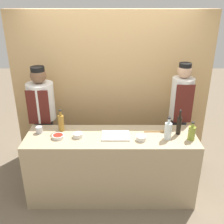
% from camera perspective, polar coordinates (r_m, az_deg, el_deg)
% --- Properties ---
extents(ground_plane, '(14.00, 14.00, 0.00)m').
position_cam_1_polar(ground_plane, '(3.89, -0.01, -17.26)').
color(ground_plane, '#756651').
extents(cabinet_wall, '(3.02, 0.18, 2.40)m').
position_cam_1_polar(cabinet_wall, '(4.13, 0.04, 4.72)').
color(cabinet_wall, tan).
rests_on(cabinet_wall, ground_plane).
extents(counter, '(2.19, 0.62, 0.93)m').
position_cam_1_polar(counter, '(3.60, -0.01, -11.70)').
color(counter, tan).
rests_on(counter, ground_plane).
extents(sauce_bowl_green, '(0.13, 0.13, 0.06)m').
position_cam_1_polar(sauce_bowl_green, '(3.27, 6.56, -5.63)').
color(sauce_bowl_green, silver).
rests_on(sauce_bowl_green, counter).
extents(sauce_bowl_white, '(0.12, 0.12, 0.05)m').
position_cam_1_polar(sauce_bowl_white, '(3.34, -7.25, -4.96)').
color(sauce_bowl_white, silver).
rests_on(sauce_bowl_white, counter).
extents(sauce_bowl_red, '(0.15, 0.15, 0.04)m').
position_cam_1_polar(sauce_bowl_red, '(3.37, -11.48, -5.17)').
color(sauce_bowl_red, silver).
rests_on(sauce_bowl_red, counter).
extents(cutting_board, '(0.35, 0.25, 0.02)m').
position_cam_1_polar(cutting_board, '(3.34, 0.97, -5.17)').
color(cutting_board, white).
rests_on(cutting_board, counter).
extents(bottle_soy, '(0.06, 0.06, 0.34)m').
position_cam_1_polar(bottle_soy, '(3.45, 14.57, -2.72)').
color(bottle_soy, black).
rests_on(bottle_soy, counter).
extents(bottle_clear, '(0.09, 0.09, 0.29)m').
position_cam_1_polar(bottle_clear, '(3.31, 12.29, -3.97)').
color(bottle_clear, silver).
rests_on(bottle_clear, counter).
extents(bottle_vinegar, '(0.08, 0.08, 0.30)m').
position_cam_1_polar(bottle_vinegar, '(3.49, -10.84, -2.26)').
color(bottle_vinegar, olive).
rests_on(bottle_vinegar, counter).
extents(bottle_oil, '(0.09, 0.09, 0.24)m').
position_cam_1_polar(bottle_oil, '(3.38, 17.14, -4.37)').
color(bottle_oil, olive).
rests_on(bottle_oil, counter).
extents(cup_steel, '(0.08, 0.08, 0.09)m').
position_cam_1_polar(cup_steel, '(3.54, -15.38, -3.73)').
color(cup_steel, '#B7B7BC').
rests_on(cup_steel, counter).
extents(wooden_spoon, '(0.27, 0.05, 0.03)m').
position_cam_1_polar(wooden_spoon, '(3.49, 10.13, -4.15)').
color(wooden_spoon, '#B2844C').
rests_on(wooden_spoon, counter).
extents(chef_left, '(0.38, 0.38, 1.68)m').
position_cam_1_polar(chef_left, '(3.99, -14.57, -1.33)').
color(chef_left, '#28282D').
rests_on(chef_left, ground_plane).
extents(chef_right, '(0.31, 0.31, 1.73)m').
position_cam_1_polar(chef_right, '(3.96, 14.71, -0.77)').
color(chef_right, '#28282D').
rests_on(chef_right, ground_plane).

